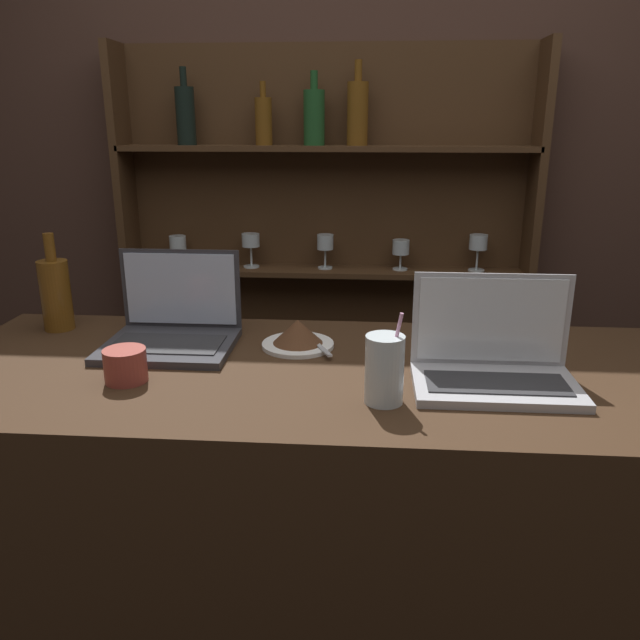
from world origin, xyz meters
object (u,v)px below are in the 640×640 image
at_px(laptop_far, 494,361).
at_px(coffee_cup, 125,365).
at_px(laptop_near, 173,327).
at_px(water_glass, 384,369).
at_px(wine_bottle_amber, 56,293).
at_px(cake_plate, 298,335).

bearing_deg(laptop_far, coffee_cup, -176.41).
xyz_separation_m(laptop_near, water_glass, (0.50, -0.29, 0.02)).
bearing_deg(wine_bottle_amber, cake_plate, -7.92).
xyz_separation_m(laptop_near, wine_bottle_amber, (-0.33, 0.09, 0.05)).
relative_size(laptop_near, wine_bottle_amber, 1.20).
height_order(cake_plate, wine_bottle_amber, wine_bottle_amber).
relative_size(laptop_far, coffee_cup, 3.73).
bearing_deg(laptop_near, cake_plate, 1.03).
bearing_deg(coffee_cup, cake_plate, 35.26).
height_order(water_glass, wine_bottle_amber, wine_bottle_amber).
bearing_deg(laptop_far, water_glass, -154.29).
bearing_deg(laptop_near, water_glass, -30.14).
xyz_separation_m(cake_plate, wine_bottle_amber, (-0.64, 0.09, 0.07)).
distance_m(water_glass, coffee_cup, 0.54).
bearing_deg(wine_bottle_amber, water_glass, -24.77).
height_order(cake_plate, water_glass, water_glass).
bearing_deg(wine_bottle_amber, coffee_cup, -46.95).
relative_size(water_glass, wine_bottle_amber, 0.72).
distance_m(laptop_near, wine_bottle_amber, 0.35).
height_order(laptop_near, coffee_cup, laptop_near).
distance_m(cake_plate, coffee_cup, 0.41).
xyz_separation_m(laptop_near, laptop_far, (0.73, -0.18, 0.01)).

